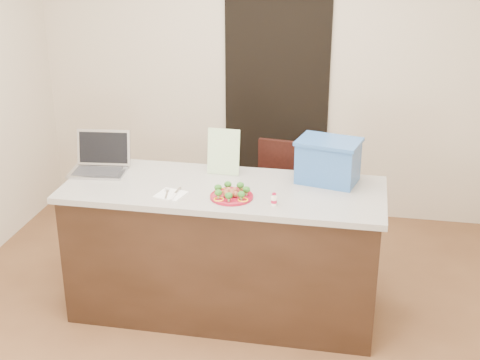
% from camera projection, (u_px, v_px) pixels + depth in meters
% --- Properties ---
extents(ground, '(4.00, 4.00, 0.00)m').
position_uv_depth(ground, '(217.00, 330.00, 4.39)').
color(ground, brown).
rests_on(ground, ground).
extents(room_shell, '(4.00, 4.00, 4.00)m').
position_uv_depth(room_shell, '(213.00, 90.00, 3.78)').
color(room_shell, white).
rests_on(room_shell, ground).
extents(doorway, '(0.90, 0.02, 2.00)m').
position_uv_depth(doorway, '(276.00, 104.00, 5.80)').
color(doorway, black).
rests_on(doorway, ground).
extents(island, '(2.06, 0.76, 0.92)m').
position_uv_depth(island, '(224.00, 250.00, 4.45)').
color(island, black).
rests_on(island, ground).
extents(plate, '(0.27, 0.27, 0.02)m').
position_uv_depth(plate, '(232.00, 196.00, 4.11)').
color(plate, maroon).
rests_on(plate, island).
extents(meatballs, '(0.11, 0.11, 0.04)m').
position_uv_depth(meatballs, '(231.00, 192.00, 4.10)').
color(meatballs, brown).
rests_on(meatballs, plate).
extents(broccoli, '(0.22, 0.22, 0.04)m').
position_uv_depth(broccoli, '(232.00, 190.00, 4.10)').
color(broccoli, '#1C4F15').
rests_on(broccoli, plate).
extents(pepper_rings, '(0.23, 0.23, 0.01)m').
position_uv_depth(pepper_rings, '(232.00, 195.00, 4.11)').
color(pepper_rings, orange).
rests_on(pepper_rings, plate).
extents(napkin, '(0.20, 0.20, 0.01)m').
position_uv_depth(napkin, '(171.00, 194.00, 4.15)').
color(napkin, white).
rests_on(napkin, island).
extents(fork, '(0.04, 0.16, 0.00)m').
position_uv_depth(fork, '(168.00, 193.00, 4.16)').
color(fork, silver).
rests_on(fork, napkin).
extents(knife, '(0.02, 0.20, 0.01)m').
position_uv_depth(knife, '(175.00, 195.00, 4.13)').
color(knife, silver).
rests_on(knife, napkin).
extents(yogurt_bottle, '(0.04, 0.04, 0.08)m').
position_uv_depth(yogurt_bottle, '(274.00, 200.00, 4.00)').
color(yogurt_bottle, white).
rests_on(yogurt_bottle, island).
extents(laptop, '(0.39, 0.33, 0.26)m').
position_uv_depth(laptop, '(101.00, 160.00, 4.53)').
color(laptop, '#AAAAAE').
rests_on(laptop, island).
extents(leaflet, '(0.22, 0.06, 0.31)m').
position_uv_depth(leaflet, '(223.00, 152.00, 4.43)').
color(leaflet, white).
rests_on(leaflet, island).
extents(blue_box, '(0.44, 0.36, 0.28)m').
position_uv_depth(blue_box, '(328.00, 161.00, 4.31)').
color(blue_box, '#2A569A').
rests_on(blue_box, island).
extents(chair, '(0.45, 0.46, 0.92)m').
position_uv_depth(chair, '(282.00, 193.00, 5.18)').
color(chair, black).
rests_on(chair, ground).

